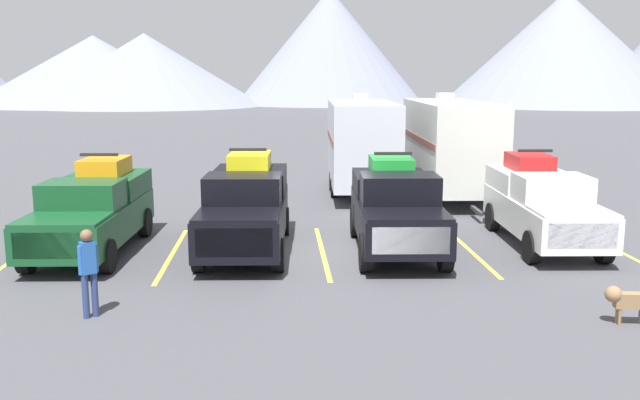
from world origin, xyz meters
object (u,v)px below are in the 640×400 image
at_px(pickup_truck_c, 396,207).
at_px(camper_trailer_a, 362,142).
at_px(dog, 624,299).
at_px(camper_trailer_b, 450,143).
at_px(pickup_truck_d, 541,203).
at_px(pickup_truck_b, 246,206).
at_px(pickup_truck_a, 93,209).
at_px(person_a, 88,267).

height_order(pickup_truck_c, camper_trailer_a, camper_trailer_a).
height_order(pickup_truck_c, dog, pickup_truck_c).
bearing_deg(camper_trailer_a, camper_trailer_b, -11.94).
bearing_deg(pickup_truck_d, camper_trailer_a, 115.81).
relative_size(pickup_truck_d, dog, 6.12).
distance_m(pickup_truck_c, camper_trailer_b, 8.80).
height_order(pickup_truck_b, camper_trailer_a, camper_trailer_a).
bearing_deg(pickup_truck_b, pickup_truck_d, 1.27).
height_order(pickup_truck_c, pickup_truck_d, pickup_truck_c).
relative_size(pickup_truck_b, camper_trailer_a, 0.72).
height_order(pickup_truck_a, person_a, pickup_truck_a).
relative_size(pickup_truck_a, pickup_truck_d, 1.01).
bearing_deg(dog, camper_trailer_a, 102.22).
relative_size(pickup_truck_d, camper_trailer_a, 0.69).
relative_size(camper_trailer_a, camper_trailer_b, 0.88).
bearing_deg(pickup_truck_a, person_a, -76.47).
xyz_separation_m(pickup_truck_d, camper_trailer_a, (-3.97, 8.20, 0.90)).
bearing_deg(person_a, pickup_truck_d, 25.88).
height_order(person_a, dog, person_a).
bearing_deg(camper_trailer_a, pickup_truck_c, -91.10).
xyz_separation_m(pickup_truck_c, pickup_truck_d, (4.13, 0.55, -0.05)).
xyz_separation_m(camper_trailer_a, person_a, (-6.85, -13.45, -1.04)).
bearing_deg(pickup_truck_d, pickup_truck_a, -179.67).
distance_m(pickup_truck_b, pickup_truck_d, 8.06).
distance_m(camper_trailer_a, camper_trailer_b, 3.34).
bearing_deg(person_a, pickup_truck_b, 61.41).
bearing_deg(pickup_truck_c, pickup_truck_a, 176.56).
height_order(pickup_truck_a, pickup_truck_d, pickup_truck_d).
bearing_deg(pickup_truck_b, pickup_truck_a, 178.45).
bearing_deg(pickup_truck_c, camper_trailer_a, 88.90).
bearing_deg(pickup_truck_b, camper_trailer_b, 46.23).
relative_size(pickup_truck_c, camper_trailer_b, 0.59).
relative_size(pickup_truck_a, dog, 6.20).
bearing_deg(dog, pickup_truck_b, 139.93).
relative_size(pickup_truck_b, person_a, 3.29).
xyz_separation_m(pickup_truck_a, pickup_truck_c, (7.93, -0.48, 0.06)).
bearing_deg(pickup_truck_d, pickup_truck_c, -172.46).
distance_m(pickup_truck_b, person_a, 5.78).
bearing_deg(camper_trailer_b, person_a, -128.44).
xyz_separation_m(pickup_truck_d, camper_trailer_b, (-0.69, 7.51, 0.92)).
bearing_deg(pickup_truck_d, camper_trailer_b, 95.28).
bearing_deg(pickup_truck_a, pickup_truck_c, -3.44).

